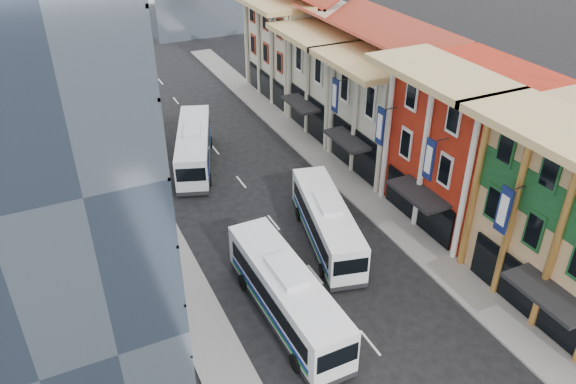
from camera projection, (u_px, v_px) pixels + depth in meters
sidewalk_right at (366, 197)px, 47.19m from camera, size 3.00×90.00×0.15m
sidewalk_left at (168, 250)px, 40.94m from camera, size 3.00×90.00×0.15m
shophouse_red at (469, 146)px, 42.27m from camera, size 8.00×10.00×12.00m
shophouse_cream_near at (395, 113)px, 50.12m from camera, size 8.00×9.00×10.00m
shophouse_cream_mid at (344, 81)px, 57.06m from camera, size 8.00×9.00×10.00m
shophouse_cream_far at (298, 48)px, 64.91m from camera, size 8.00×12.00×11.00m
office_block_far at (17, 87)px, 50.02m from camera, size 10.00×18.00×14.00m
bus_left_near at (287, 293)px, 34.13m from camera, size 3.04×12.26×3.92m
bus_left_far at (194, 146)px, 51.24m from camera, size 6.64×12.26×3.85m
bus_right at (327, 222)px, 40.91m from camera, size 5.27×11.79×3.68m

